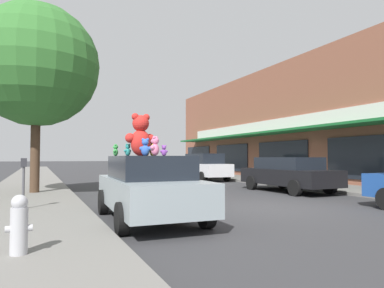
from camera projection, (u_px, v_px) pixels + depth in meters
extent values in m
plane|color=#333335|center=(267.00, 208.00, 9.57)|extent=(260.00, 260.00, 0.00)
cube|color=slate|center=(22.00, 223.00, 7.04)|extent=(2.97, 90.00, 0.13)
cube|color=brown|center=(354.00, 125.00, 23.33)|extent=(12.29, 29.50, 7.26)
cube|color=#19662D|center=(271.00, 133.00, 20.45)|extent=(1.55, 24.78, 0.12)
cube|color=silver|center=(281.00, 124.00, 20.77)|extent=(0.08, 23.60, 0.70)
cube|color=black|center=(367.00, 158.00, 15.32)|extent=(0.06, 4.48, 2.00)
cube|color=black|center=(281.00, 158.00, 20.69)|extent=(0.06, 4.48, 2.00)
cube|color=black|center=(231.00, 158.00, 26.06)|extent=(0.06, 4.48, 2.00)
cube|color=black|center=(198.00, 158.00, 31.43)|extent=(0.06, 4.48, 2.00)
cube|color=#8C999E|center=(149.00, 193.00, 7.69)|extent=(1.88, 4.14, 0.64)
cube|color=black|center=(149.00, 167.00, 7.71)|extent=(1.60, 2.30, 0.50)
cylinder|color=black|center=(103.00, 202.00, 8.53)|extent=(0.23, 0.61, 0.61)
cylinder|color=black|center=(168.00, 199.00, 9.16)|extent=(0.23, 0.61, 0.61)
cylinder|color=black|center=(122.00, 219.00, 6.19)|extent=(0.23, 0.61, 0.61)
cylinder|color=black|center=(206.00, 213.00, 6.82)|extent=(0.23, 0.61, 0.61)
ellipsoid|color=red|center=(141.00, 143.00, 7.91)|extent=(0.51, 0.45, 0.61)
sphere|color=red|center=(141.00, 123.00, 7.93)|extent=(0.43, 0.43, 0.39)
sphere|color=red|center=(146.00, 117.00, 8.00)|extent=(0.18, 0.18, 0.16)
sphere|color=red|center=(135.00, 117.00, 7.86)|extent=(0.18, 0.18, 0.16)
sphere|color=#FF4741|center=(138.00, 125.00, 8.07)|extent=(0.16, 0.16, 0.15)
sphere|color=red|center=(150.00, 139.00, 8.07)|extent=(0.25, 0.25, 0.22)
sphere|color=red|center=(130.00, 138.00, 7.82)|extent=(0.25, 0.25, 0.22)
ellipsoid|color=green|center=(116.00, 152.00, 8.22)|extent=(0.16, 0.17, 0.18)
sphere|color=green|center=(116.00, 147.00, 8.23)|extent=(0.15, 0.15, 0.11)
sphere|color=green|center=(116.00, 145.00, 8.27)|extent=(0.06, 0.06, 0.05)
sphere|color=green|center=(115.00, 145.00, 8.19)|extent=(0.06, 0.06, 0.05)
sphere|color=#5ADA6D|center=(114.00, 147.00, 8.23)|extent=(0.06, 0.06, 0.04)
sphere|color=green|center=(116.00, 151.00, 8.30)|extent=(0.09, 0.09, 0.07)
sphere|color=green|center=(115.00, 151.00, 8.15)|extent=(0.09, 0.09, 0.07)
ellipsoid|color=black|center=(143.00, 151.00, 8.45)|extent=(0.19, 0.17, 0.23)
sphere|color=black|center=(143.00, 144.00, 8.46)|extent=(0.16, 0.16, 0.15)
sphere|color=black|center=(145.00, 142.00, 8.49)|extent=(0.07, 0.07, 0.06)
sphere|color=black|center=(141.00, 142.00, 8.44)|extent=(0.07, 0.07, 0.06)
sphere|color=#3A3A3D|center=(142.00, 145.00, 8.52)|extent=(0.06, 0.06, 0.06)
sphere|color=black|center=(146.00, 150.00, 8.52)|extent=(0.09, 0.09, 0.09)
sphere|color=black|center=(139.00, 150.00, 8.42)|extent=(0.09, 0.09, 0.09)
ellipsoid|color=purple|center=(164.00, 153.00, 8.26)|extent=(0.13, 0.11, 0.17)
sphere|color=purple|center=(164.00, 148.00, 8.27)|extent=(0.11, 0.11, 0.11)
sphere|color=purple|center=(165.00, 146.00, 8.28)|extent=(0.05, 0.05, 0.04)
sphere|color=purple|center=(162.00, 146.00, 8.25)|extent=(0.05, 0.05, 0.04)
sphere|color=#BA67ED|center=(163.00, 148.00, 8.31)|extent=(0.04, 0.04, 0.04)
sphere|color=purple|center=(166.00, 151.00, 8.30)|extent=(0.06, 0.06, 0.06)
sphere|color=purple|center=(161.00, 151.00, 8.25)|extent=(0.06, 0.06, 0.06)
ellipsoid|color=olive|center=(153.00, 152.00, 8.26)|extent=(0.20, 0.20, 0.20)
sphere|color=olive|center=(153.00, 146.00, 8.27)|extent=(0.18, 0.18, 0.13)
sphere|color=olive|center=(154.00, 144.00, 8.31)|extent=(0.08, 0.08, 0.05)
sphere|color=olive|center=(152.00, 144.00, 8.23)|extent=(0.08, 0.08, 0.05)
sphere|color=tan|center=(151.00, 146.00, 8.29)|extent=(0.07, 0.07, 0.05)
sphere|color=olive|center=(154.00, 151.00, 8.34)|extent=(0.10, 0.10, 0.07)
sphere|color=olive|center=(151.00, 150.00, 8.19)|extent=(0.10, 0.10, 0.07)
ellipsoid|color=yellow|center=(154.00, 152.00, 7.25)|extent=(0.16, 0.17, 0.17)
sphere|color=yellow|center=(154.00, 146.00, 7.25)|extent=(0.15, 0.15, 0.11)
sphere|color=yellow|center=(155.00, 144.00, 7.29)|extent=(0.06, 0.06, 0.05)
sphere|color=yellow|center=(154.00, 144.00, 7.22)|extent=(0.06, 0.06, 0.05)
sphere|color=#FFFF4D|center=(152.00, 146.00, 7.26)|extent=(0.06, 0.06, 0.04)
sphere|color=yellow|center=(154.00, 151.00, 7.32)|extent=(0.09, 0.09, 0.06)
sphere|color=yellow|center=(153.00, 150.00, 7.18)|extent=(0.09, 0.09, 0.06)
ellipsoid|color=teal|center=(128.00, 152.00, 7.96)|extent=(0.18, 0.17, 0.18)
sphere|color=teal|center=(128.00, 146.00, 7.97)|extent=(0.16, 0.16, 0.11)
sphere|color=teal|center=(129.00, 145.00, 8.00)|extent=(0.07, 0.07, 0.05)
sphere|color=teal|center=(127.00, 145.00, 7.94)|extent=(0.07, 0.07, 0.05)
sphere|color=#47CDC6|center=(126.00, 147.00, 7.99)|extent=(0.06, 0.06, 0.04)
sphere|color=teal|center=(130.00, 151.00, 8.03)|extent=(0.09, 0.09, 0.07)
sphere|color=teal|center=(125.00, 151.00, 7.91)|extent=(0.09, 0.09, 0.07)
ellipsoid|color=orange|center=(147.00, 152.00, 8.65)|extent=(0.18, 0.16, 0.19)
sphere|color=orange|center=(147.00, 147.00, 8.65)|extent=(0.15, 0.15, 0.12)
sphere|color=orange|center=(148.00, 145.00, 8.68)|extent=(0.06, 0.06, 0.05)
sphere|color=orange|center=(145.00, 145.00, 8.63)|extent=(0.06, 0.06, 0.05)
sphere|color=#FFBA41|center=(145.00, 147.00, 8.69)|extent=(0.06, 0.06, 0.05)
sphere|color=orange|center=(149.00, 151.00, 8.71)|extent=(0.09, 0.09, 0.07)
sphere|color=orange|center=(144.00, 151.00, 8.61)|extent=(0.09, 0.09, 0.07)
ellipsoid|color=blue|center=(145.00, 150.00, 7.28)|extent=(0.24, 0.23, 0.23)
sphere|color=blue|center=(145.00, 142.00, 7.29)|extent=(0.21, 0.21, 0.15)
sphere|color=blue|center=(148.00, 140.00, 7.28)|extent=(0.09, 0.09, 0.06)
sphere|color=blue|center=(143.00, 140.00, 7.30)|extent=(0.09, 0.09, 0.06)
sphere|color=#548DFF|center=(146.00, 143.00, 7.35)|extent=(0.08, 0.08, 0.06)
sphere|color=blue|center=(150.00, 148.00, 7.27)|extent=(0.12, 0.12, 0.09)
sphere|color=blue|center=(141.00, 149.00, 7.31)|extent=(0.12, 0.12, 0.09)
ellipsoid|color=pink|center=(155.00, 150.00, 6.73)|extent=(0.24, 0.24, 0.24)
sphere|color=pink|center=(155.00, 141.00, 6.74)|extent=(0.21, 0.21, 0.15)
sphere|color=pink|center=(156.00, 138.00, 6.79)|extent=(0.09, 0.09, 0.06)
sphere|color=pink|center=(154.00, 138.00, 6.69)|extent=(0.09, 0.09, 0.06)
sphere|color=#FFA3DA|center=(152.00, 141.00, 6.76)|extent=(0.08, 0.08, 0.06)
sphere|color=pink|center=(156.00, 148.00, 6.83)|extent=(0.12, 0.12, 0.09)
sphere|color=pink|center=(152.00, 147.00, 6.65)|extent=(0.12, 0.12, 0.09)
cube|color=black|center=(288.00, 177.00, 14.11)|extent=(1.73, 4.48, 0.63)
cube|color=black|center=(288.00, 163.00, 14.13)|extent=(1.52, 2.67, 0.49)
cylinder|color=black|center=(252.00, 183.00, 15.01)|extent=(0.20, 0.61, 0.61)
cylinder|color=black|center=(283.00, 182.00, 15.71)|extent=(0.20, 0.61, 0.61)
cylinder|color=black|center=(295.00, 188.00, 12.48)|extent=(0.20, 0.61, 0.61)
cylinder|color=black|center=(330.00, 186.00, 13.18)|extent=(0.20, 0.61, 0.61)
cube|color=silver|center=(204.00, 169.00, 21.19)|extent=(1.65, 4.41, 0.73)
cube|color=black|center=(204.00, 159.00, 21.22)|extent=(1.45, 2.61, 0.62)
cylinder|color=black|center=(184.00, 175.00, 22.09)|extent=(0.20, 0.61, 0.61)
cylinder|color=black|center=(206.00, 174.00, 22.76)|extent=(0.20, 0.61, 0.61)
cylinder|color=black|center=(202.00, 177.00, 19.60)|extent=(0.20, 0.61, 0.61)
cylinder|color=black|center=(227.00, 176.00, 20.26)|extent=(0.20, 0.61, 0.61)
cylinder|color=#473323|center=(35.00, 154.00, 12.67)|extent=(0.33, 0.33, 2.80)
sphere|color=#33702D|center=(37.00, 65.00, 12.81)|extent=(4.58, 4.58, 4.58)
cylinder|color=#B2B2B7|center=(19.00, 231.00, 4.54)|extent=(0.22, 0.22, 0.62)
sphere|color=#B2B2B7|center=(20.00, 203.00, 4.56)|extent=(0.21, 0.21, 0.21)
cylinder|color=#B2B2B7|center=(9.00, 229.00, 4.50)|extent=(0.10, 0.09, 0.09)
cylinder|color=#B2B2B7|center=(29.00, 228.00, 4.59)|extent=(0.10, 0.09, 0.09)
cylinder|color=#4C4C51|center=(23.00, 188.00, 8.56)|extent=(0.06, 0.06, 1.05)
cube|color=#2D2D33|center=(24.00, 163.00, 8.59)|extent=(0.14, 0.10, 0.22)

